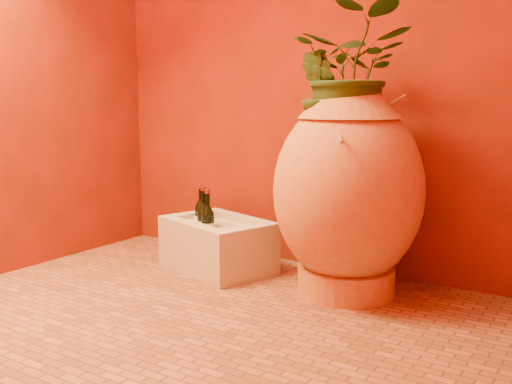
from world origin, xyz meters
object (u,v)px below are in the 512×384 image
Objects in this scene: wine_bottle_a at (201,218)px; wine_bottle_c at (208,225)px; wine_bottle_b at (204,223)px; stone_basin at (218,245)px; amphora at (348,190)px; wall_tap at (354,142)px.

wine_bottle_c is at bearing -42.33° from wine_bottle_a.
wine_bottle_c is (0.04, -0.02, -0.00)m from wine_bottle_b.
wine_bottle_b is at bearing -133.33° from stone_basin.
amphora is 0.83m from stone_basin.
wine_bottle_c is 1.93× the size of wall_tap.
wine_bottle_c is at bearing -173.25° from amphora.
wall_tap is at bearing 14.81° from wine_bottle_a.
wall_tap is (0.82, 0.22, 0.44)m from wine_bottle_a.
wine_bottle_c is at bearing -151.58° from wall_tap.
wine_bottle_c is at bearing -28.19° from wine_bottle_b.
amphora is 3.33× the size of wine_bottle_c.
wine_bottle_c is at bearing -93.88° from stone_basin.
amphora is 1.47× the size of stone_basin.
stone_basin is 0.21m from wine_bottle_a.
amphora is 0.94m from wine_bottle_a.
wine_bottle_c reaches higher than wine_bottle_a.
wall_tap is (0.67, 0.36, 0.44)m from wine_bottle_c.
wine_bottle_b is (-0.05, -0.05, 0.13)m from stone_basin.
stone_basin is at bearing -179.08° from amphora.
wall_tap is (0.66, 0.28, 0.57)m from stone_basin.
stone_basin is at bearing 46.67° from wine_bottle_b.
wine_bottle_b reaches higher than stone_basin.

